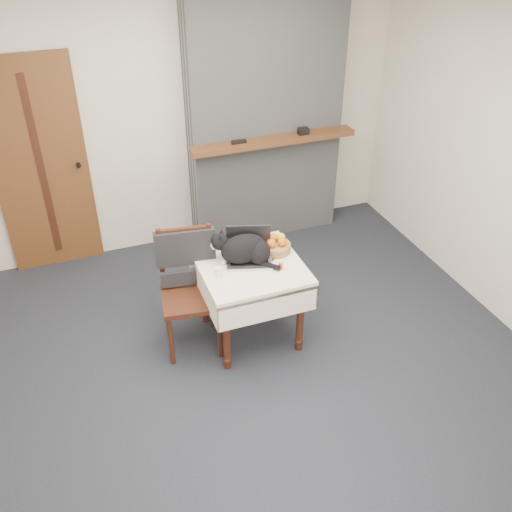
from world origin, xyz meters
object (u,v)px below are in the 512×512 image
Objects in this scene: laptop at (249,251)px; cream_jar at (219,272)px; cat at (245,249)px; side_table at (251,276)px; pill_bottle at (281,264)px; fruit_basket at (275,245)px; door at (41,168)px; chair at (188,273)px.

cream_jar is (-0.29, -0.14, -0.03)m from laptop.
laptop is at bearing 63.54° from cat.
side_table is 0.28m from pill_bottle.
fruit_basket is (0.52, 0.16, 0.02)m from cream_jar.
cream_jar reaches higher than side_table.
door is 4.17× the size of cat.
door is 2.56× the size of side_table.
cat reaches higher than laptop.
cat is (-0.04, -0.04, 0.05)m from laptop.
cat is 7.22× the size of cream_jar.
cat is at bearing -167.82° from fruit_basket.
pill_bottle is 0.07× the size of chair.
cat reaches higher than side_table.
pill_bottle is 0.25m from fruit_basket.
door is 2.28m from fruit_basket.
laptop reaches higher than cream_jar.
pill_bottle is 0.31× the size of fruit_basket.
fruit_basket is 0.72m from chair.
chair is (-0.48, 0.06, -0.13)m from laptop.
pill_bottle is at bearing -33.54° from laptop.
cream_jar is at bearing 170.34° from pill_bottle.
laptop is 0.28m from pill_bottle.
cat is at bearing -123.00° from laptop.
cream_jar is 0.07× the size of chair.
cat is at bearing -4.90° from chair.
door is 2.14m from laptop.
side_table is 1.63× the size of cat.
door is 4.76× the size of laptop.
door is 2.08m from cream_jar.
chair is (0.92, -1.53, -0.37)m from door.
door is at bearing 131.02° from pill_bottle.
chair is at bearing 161.60° from side_table.
chair is (-0.19, 0.21, -0.10)m from cream_jar.
pill_bottle is (0.18, -0.22, -0.03)m from laptop.
door is at bearing 153.93° from cat.
door is 2.13m from cat.
pill_bottle is (1.58, -1.81, -0.26)m from door.
chair reaches higher than cat.
laptop is at bearing 77.86° from side_table.
laptop is 0.32m from cream_jar.
pill_bottle is at bearing -48.98° from door.
side_table is 11.74× the size of cream_jar.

